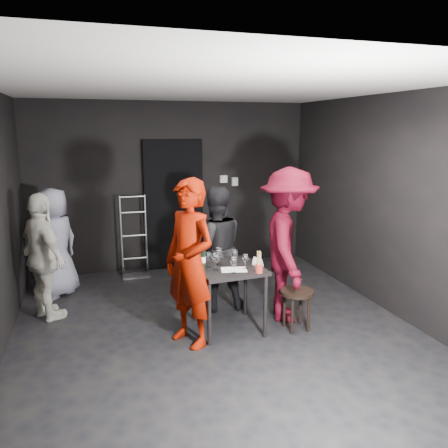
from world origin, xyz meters
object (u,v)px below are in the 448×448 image
object	(u,v)px
tasting_table	(229,275)
stool	(297,298)
breadstick_cup	(259,262)
woman_black	(215,245)
hand_truck	(135,261)
bystander_cream	(43,255)
man_maroon	(289,228)
server_red	(189,247)
bystander_grey	(55,243)
wine_bottle	(202,259)

from	to	relation	value
tasting_table	stool	distance (m)	0.82
stool	breadstick_cup	xyz separation A→B (m)	(-0.49, -0.05, 0.48)
woman_black	breadstick_cup	xyz separation A→B (m)	(0.23, -0.92, 0.03)
stool	hand_truck	bearing A→B (deg)	122.46
bystander_cream	man_maroon	bearing A→B (deg)	-137.32
stool	server_red	size ratio (longest dim) A/B	0.22
server_red	woman_black	xyz separation A→B (m)	(0.52, 0.82, -0.23)
man_maroon	bystander_cream	world-z (taller)	man_maroon
tasting_table	bystander_grey	size ratio (longest dim) A/B	0.50
bystander_cream	breadstick_cup	bearing A→B (deg)	-148.77
tasting_table	bystander_cream	world-z (taller)	bystander_cream
woman_black	bystander_grey	size ratio (longest dim) A/B	1.11
woman_black	breadstick_cup	world-z (taller)	woman_black
man_maroon	bystander_grey	distance (m)	3.18
man_maroon	tasting_table	bearing A→B (deg)	115.15
woman_black	breadstick_cup	bearing A→B (deg)	106.41
man_maroon	breadstick_cup	world-z (taller)	man_maroon
bystander_cream	wine_bottle	xyz separation A→B (m)	(1.71, -0.93, 0.06)
hand_truck	server_red	xyz separation A→B (m)	(0.34, -2.42, 0.84)
man_maroon	wine_bottle	distance (m)	1.11
tasting_table	breadstick_cup	world-z (taller)	breadstick_cup
tasting_table	server_red	size ratio (longest dim) A/B	0.35
hand_truck	woman_black	bearing A→B (deg)	-60.26
bystander_cream	bystander_grey	size ratio (longest dim) A/B	1.06
tasting_table	breadstick_cup	xyz separation A→B (m)	(0.25, -0.29, 0.22)
wine_bottle	bystander_grey	bearing A→B (deg)	133.82
server_red	breadstick_cup	size ratio (longest dim) A/B	8.27
stool	server_red	distance (m)	1.41
hand_truck	man_maroon	size ratio (longest dim) A/B	0.56
hand_truck	bystander_grey	xyz separation A→B (m)	(-1.11, -0.53, 0.52)
woman_black	man_maroon	distance (m)	0.97
tasting_table	man_maroon	bearing A→B (deg)	6.38
hand_truck	tasting_table	size ratio (longest dim) A/B	1.69
woman_black	server_red	bearing A→B (deg)	60.37
bystander_cream	tasting_table	bearing A→B (deg)	-145.11
hand_truck	woman_black	xyz separation A→B (m)	(0.85, -1.60, 0.61)
server_red	man_maroon	world-z (taller)	man_maroon
bystander_grey	wine_bottle	world-z (taller)	bystander_grey
bystander_cream	bystander_grey	world-z (taller)	bystander_cream
server_red	stool	bearing A→B (deg)	58.23
bystander_grey	breadstick_cup	size ratio (longest dim) A/B	5.82
bystander_cream	wine_bottle	size ratio (longest dim) A/B	5.34
wine_bottle	breadstick_cup	xyz separation A→B (m)	(0.56, -0.28, 0.00)
server_red	woman_black	size ratio (longest dim) A/B	1.28
tasting_table	hand_truck	bearing A→B (deg)	110.52
wine_bottle	stool	bearing A→B (deg)	-12.67
wine_bottle	hand_truck	bearing A→B (deg)	103.19
wine_bottle	bystander_cream	bearing A→B (deg)	151.63
hand_truck	server_red	size ratio (longest dim) A/B	0.59
stool	man_maroon	world-z (taller)	man_maroon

